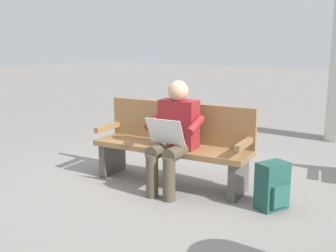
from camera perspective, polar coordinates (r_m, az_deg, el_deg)
name	(u,v)px	position (r m, az deg, el deg)	size (l,w,h in m)	color
ground_plane	(171,184)	(4.75, 0.35, -7.90)	(40.00, 40.00, 0.00)	gray
bench_near	(174,143)	(4.68, 0.77, -2.34)	(1.83, 0.63, 0.90)	olive
person_seated	(174,133)	(4.38, 0.81, -1.03)	(0.59, 0.60, 1.18)	maroon
backpack	(273,186)	(4.13, 14.14, -8.02)	(0.31, 0.35, 0.46)	#1E4C42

